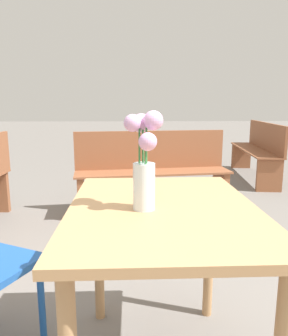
{
  "coord_description": "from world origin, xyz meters",
  "views": [
    {
      "loc": [
        -0.11,
        -1.18,
        1.13
      ],
      "look_at": [
        -0.07,
        -0.04,
        0.91
      ],
      "focal_mm": 35.0,
      "sensor_mm": 36.0,
      "label": 1
    }
  ],
  "objects": [
    {
      "name": "flower_vase",
      "position": [
        -0.07,
        -0.04,
        0.93
      ],
      "size": [
        0.14,
        0.14,
        0.35
      ],
      "color": "silver",
      "rests_on": "table_front"
    },
    {
      "name": "bench_middle",
      "position": [
        0.09,
        2.17,
        0.46
      ],
      "size": [
        1.62,
        0.55,
        0.85
      ],
      "color": "brown",
      "rests_on": "ground_plane"
    },
    {
      "name": "bench_far",
      "position": [
        1.81,
        3.69,
        0.47
      ],
      "size": [
        0.53,
        1.76,
        0.85
      ],
      "color": "brown",
      "rests_on": "ground_plane"
    },
    {
      "name": "table_front",
      "position": [
        0.0,
        0.0,
        0.64
      ],
      "size": [
        0.71,
        0.95,
        0.76
      ],
      "color": "tan",
      "rests_on": "ground_plane"
    }
  ]
}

